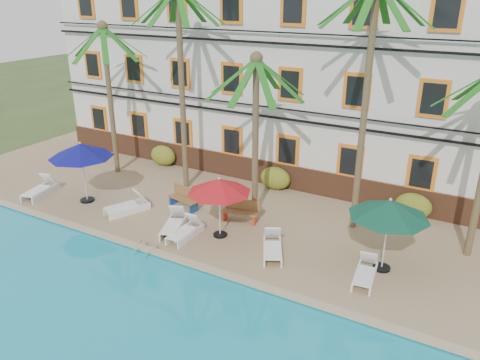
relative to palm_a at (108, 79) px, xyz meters
The scene contains 23 objects.
ground 9.94m from the palm_a, 32.89° to the right, with size 100.00×100.00×0.00m, color #384C23.
pool_deck 8.73m from the palm_a, ahead, with size 30.00×12.00×0.25m, color #A08665.
pool_coping 10.26m from the palm_a, 37.68° to the right, with size 30.00×0.35×0.06m, color tan.
hotel_building 8.94m from the palm_a, 36.77° to the left, with size 25.40×6.44×10.22m.
palm_a is the anchor object (origin of this frame).
palm_b 4.46m from the palm_a, ahead, with size 4.00×4.00×9.28m.
palm_c 8.62m from the palm_a, ahead, with size 4.00×4.00×6.75m.
palm_d 12.69m from the palm_a, ahead, with size 4.00×4.00×9.47m.
shrub_left 4.98m from the palm_a, 52.38° to the left, with size 1.50×0.90×1.10m, color #275919.
shrub_mid 9.51m from the palm_a, 13.44° to the left, with size 1.50×0.90×1.10m, color #275919.
shrub_right 15.33m from the palm_a, ahead, with size 1.50×0.90×1.10m, color #275919.
umbrella_blue 4.48m from the palm_a, 68.00° to the right, with size 2.82×2.82×2.81m.
umbrella_red 9.39m from the palm_a, 21.40° to the right, with size 2.46×2.46×2.46m.
umbrella_green 14.88m from the palm_a, 10.05° to the right, with size 2.67×2.67×2.66m.
lounger_a 6.18m from the palm_a, 103.53° to the right, with size 1.09×2.02×0.91m.
lounger_b 6.85m from the palm_a, 42.02° to the right, with size 1.40×2.01×0.90m.
lounger_c 8.84m from the palm_a, 30.25° to the right, with size 1.31×1.99×0.89m.
lounger_d 9.48m from the palm_a, 28.97° to the right, with size 0.63×1.75×0.83m.
lounger_e 12.18m from the palm_a, 18.12° to the right, with size 1.40×1.92×0.86m.
lounger_f 15.23m from the palm_a, 13.84° to the right, with size 0.80×1.78×0.81m.
bench_left 7.41m from the palm_a, 18.20° to the right, with size 1.57×0.78×0.93m.
bench_right 9.68m from the palm_a, 11.92° to the right, with size 1.57×0.79×0.93m.
pool_ladder 9.96m from the palm_a, 40.36° to the right, with size 0.54×0.74×0.74m.
Camera 1 is at (9.73, -12.28, 9.15)m, focal length 35.00 mm.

